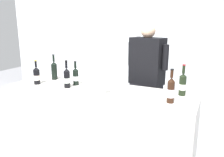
% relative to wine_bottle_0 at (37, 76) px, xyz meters
% --- Properties ---
extents(wall_back, '(8.00, 0.10, 2.80)m').
position_rel_wine_bottle_0_xyz_m(wall_back, '(0.83, 2.74, 0.30)').
color(wall_back, silver).
rests_on(wall_back, ground_plane).
extents(counter, '(2.30, 0.67, 0.99)m').
position_rel_wine_bottle_0_xyz_m(counter, '(0.83, 0.14, -0.61)').
color(counter, beige).
rests_on(counter, ground_plane).
extents(wine_bottle_0, '(0.08, 0.08, 0.32)m').
position_rel_wine_bottle_0_xyz_m(wine_bottle_0, '(0.00, 0.00, 0.00)').
color(wine_bottle_0, black).
rests_on(wine_bottle_0, counter).
extents(wine_bottle_1, '(0.08, 0.08, 0.34)m').
position_rel_wine_bottle_0_xyz_m(wine_bottle_1, '(0.46, 0.03, 0.01)').
color(wine_bottle_1, black).
rests_on(wine_bottle_1, counter).
extents(wine_bottle_2, '(0.07, 0.07, 0.35)m').
position_rel_wine_bottle_0_xyz_m(wine_bottle_2, '(1.71, 0.03, 0.02)').
color(wine_bottle_2, black).
rests_on(wine_bottle_2, counter).
extents(wine_bottle_3, '(0.07, 0.07, 0.31)m').
position_rel_wine_bottle_0_xyz_m(wine_bottle_3, '(0.48, 0.18, 0.00)').
color(wine_bottle_3, black).
rests_on(wine_bottle_3, counter).
extents(wine_bottle_4, '(0.08, 0.08, 0.36)m').
position_rel_wine_bottle_0_xyz_m(wine_bottle_4, '(0.05, 0.29, 0.02)').
color(wine_bottle_4, black).
rests_on(wine_bottle_4, counter).
extents(wine_bottle_5, '(0.08, 0.08, 0.35)m').
position_rel_wine_bottle_0_xyz_m(wine_bottle_5, '(1.78, 0.32, 0.01)').
color(wine_bottle_5, black).
rests_on(wine_bottle_5, counter).
extents(wine_glass, '(0.07, 0.07, 0.21)m').
position_rel_wine_bottle_0_xyz_m(wine_glass, '(0.99, -0.02, 0.03)').
color(wine_glass, silver).
rests_on(wine_glass, counter).
extents(person_server, '(0.60, 0.34, 1.76)m').
position_rel_wine_bottle_0_xyz_m(person_server, '(1.23, 0.81, -0.25)').
color(person_server, black).
rests_on(person_server, ground_plane).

